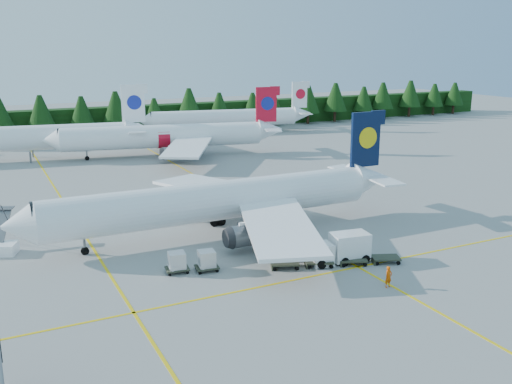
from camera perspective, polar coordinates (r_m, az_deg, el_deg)
name	(u,v)px	position (r m, az deg, el deg)	size (l,w,h in m)	color
ground	(266,256)	(53.14, 1.03, -6.42)	(320.00, 320.00, 0.00)	#969590
taxi_stripe_a	(74,219)	(67.39, -17.71, -2.57)	(0.25, 120.00, 0.01)	yellow
taxi_stripe_b	(236,198)	(72.78, -2.01, -0.64)	(0.25, 120.00, 0.01)	yellow
taxi_stripe_cross	(299,279)	(48.27, 4.34, -8.66)	(80.00, 0.25, 0.01)	yellow
treeline_hedge	(92,122)	(129.12, -16.06, 6.78)	(220.00, 4.00, 6.00)	black
airliner_navy	(208,203)	(57.73, -4.86, -1.08)	(40.35, 33.23, 11.74)	white
airliner_red	(159,137)	(101.01, -9.63, 5.46)	(40.07, 32.65, 11.78)	white
airliner_far_left	(9,138)	(104.29, -23.49, 4.94)	(42.29, 10.41, 12.36)	white
airliner_far_right	(220,118)	(127.02, -3.61, 7.40)	(37.70, 10.02, 11.05)	white
service_truck	(340,249)	(51.81, 8.37, -5.61)	(5.61, 2.67, 2.61)	silver
dolly_train	(336,260)	(51.36, 7.99, -6.77)	(11.59, 5.26, 0.14)	#383C2B
uld_pair	(192,260)	(49.57, -6.43, -6.82)	(4.58, 2.57, 1.52)	#383C2B
crew_a	(388,277)	(47.48, 13.11, -8.27)	(0.65, 0.43, 1.78)	#DF4F04
crew_b	(324,257)	(50.71, 6.78, -6.43)	(0.92, 0.71, 1.88)	orange
crew_c	(305,223)	(60.42, 4.91, -3.08)	(0.65, 0.44, 1.57)	#F25D05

